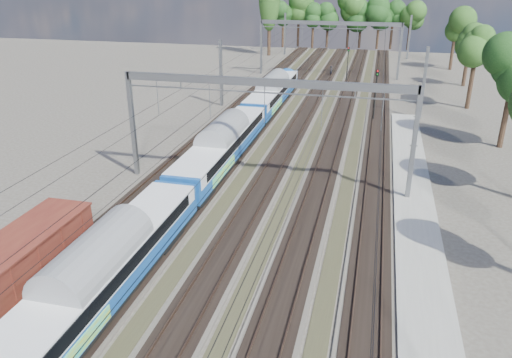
% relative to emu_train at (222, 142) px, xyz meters
% --- Properties ---
extents(track_bed, '(21.00, 130.00, 0.34)m').
position_rel_emu_train_xyz_m(track_bed, '(4.50, 12.21, -2.53)').
color(track_bed, '#47423A').
rests_on(track_bed, ground).
extents(platform, '(3.00, 70.00, 0.30)m').
position_rel_emu_train_xyz_m(platform, '(16.50, -12.79, -2.48)').
color(platform, gray).
rests_on(platform, ground).
extents(catenary, '(25.65, 130.00, 9.00)m').
position_rel_emu_train_xyz_m(catenary, '(4.83, 19.90, 3.77)').
color(catenary, slate).
rests_on(catenary, ground).
extents(tree_belt, '(39.53, 101.62, 11.60)m').
position_rel_emu_train_xyz_m(tree_belt, '(12.51, 58.54, 5.35)').
color(tree_belt, black).
rests_on(tree_belt, ground).
extents(emu_train, '(3.05, 64.57, 4.47)m').
position_rel_emu_train_xyz_m(emu_train, '(0.00, 0.00, 0.00)').
color(emu_train, black).
rests_on(emu_train, ground).
extents(worker, '(0.50, 0.68, 1.72)m').
position_rel_emu_train_xyz_m(worker, '(5.10, 45.76, -1.77)').
color(worker, black).
rests_on(worker, ground).
extents(signal_near, '(0.34, 0.31, 5.46)m').
position_rel_emu_train_xyz_m(signal_near, '(8.01, 41.76, 0.82)').
color(signal_near, black).
rests_on(signal_near, ground).
extents(signal_far, '(0.43, 0.40, 6.10)m').
position_rel_emu_train_xyz_m(signal_far, '(12.83, 19.44, 1.23)').
color(signal_far, black).
rests_on(signal_far, ground).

